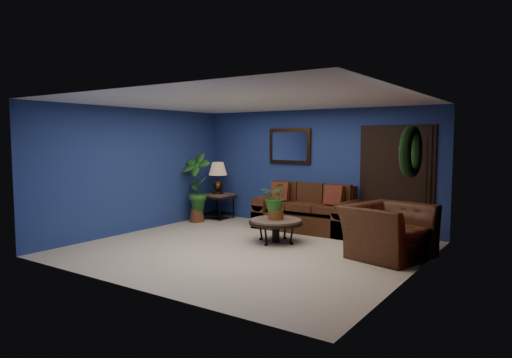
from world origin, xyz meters
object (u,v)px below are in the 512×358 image
Objects in this scene: table_lamp at (218,174)px; coffee_table at (276,222)px; end_table at (218,200)px; side_chair at (320,208)px; armchair at (388,231)px; sofa at (308,215)px.

coffee_table is at bearing -28.74° from table_lamp.
end_table is 0.60m from table_lamp.
coffee_table is 1.18× the size of side_chair.
end_table is 0.78× the size of side_chair.
side_chair is 2.23m from armchair.
armchair is (2.08, -1.24, 0.10)m from sofa.
side_chair is at bearing 1.33° from end_table.
end_table is at bearing 151.26° from coffee_table.
coffee_table is at bearing -89.70° from side_chair.
armchair reaches higher than coffee_table.
sofa is 2.57× the size of side_chair.
coffee_table is 1.37× the size of table_lamp.
armchair reaches higher than side_chair.
table_lamp is (0.00, -0.00, 0.60)m from end_table.
table_lamp is at bearing -170.49° from side_chair.
armchair is (4.45, -1.21, -0.64)m from table_lamp.
table_lamp reaches higher than side_chair.
side_chair is 0.65× the size of armchair.
sofa is 2.97× the size of table_lamp.
armchair reaches higher than end_table.
coffee_table is 2.85m from table_lamp.
table_lamp is at bearing 151.26° from coffee_table.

